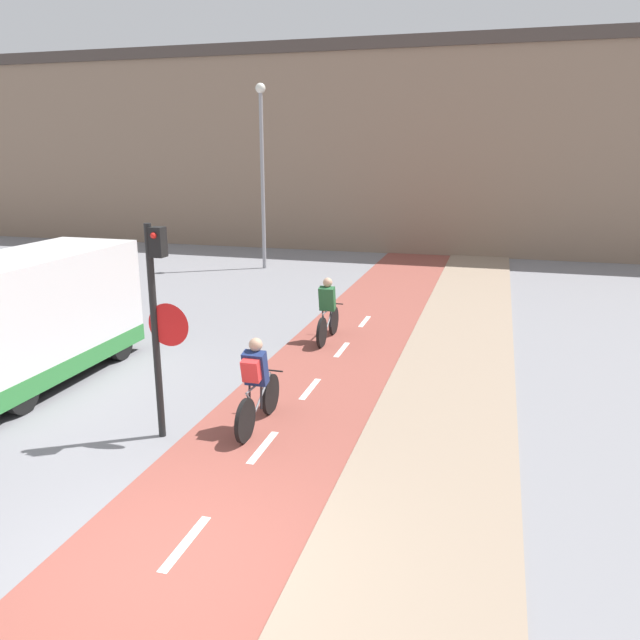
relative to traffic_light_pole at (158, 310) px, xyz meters
The scene contains 9 objects.
ground_plane 3.97m from the traffic_light_pole, 61.39° to the right, with size 120.00×120.00×0.00m, color gray.
bike_lane 3.97m from the traffic_light_pole, 61.36° to the right, with size 2.72×60.00×0.02m.
sidewalk_strip 5.53m from the traffic_light_pole, 35.42° to the right, with size 2.40×60.00×0.05m.
building_row_background 21.65m from the traffic_light_pole, 85.68° to the left, with size 60.00×5.20×8.88m.
traffic_light_pole is the anchor object (origin of this frame).
street_lamp_far 14.77m from the traffic_light_pole, 104.71° to the left, with size 0.36×0.36×6.72m.
cyclist_near 1.99m from the traffic_light_pole, 28.27° to the left, with size 0.46×1.84×1.54m.
cyclist_far 5.93m from the traffic_light_pole, 78.83° to the left, with size 0.46×1.79×1.54m.
van 4.14m from the traffic_light_pole, 156.33° to the left, with size 1.92×4.61×2.50m.
Camera 1 is at (3.21, -5.10, 4.41)m, focal length 35.00 mm.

